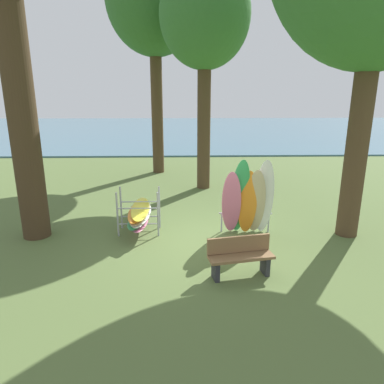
{
  "coord_description": "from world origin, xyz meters",
  "views": [
    {
      "loc": [
        -0.46,
        -8.44,
        3.76
      ],
      "look_at": [
        -0.18,
        1.0,
        1.1
      ],
      "focal_mm": 32.34,
      "sensor_mm": 36.0,
      "label": 1
    }
  ],
  "objects_px": {
    "board_storage_rack": "(140,213)",
    "park_bench": "(240,256)",
    "leaning_board_pile": "(248,201)",
    "tree_mid_behind": "(205,18)",
    "tree_far_left_back": "(154,0)"
  },
  "relations": [
    {
      "from": "board_storage_rack",
      "to": "park_bench",
      "type": "height_order",
      "value": "board_storage_rack"
    },
    {
      "from": "park_bench",
      "to": "board_storage_rack",
      "type": "bearing_deg",
      "value": 133.83
    },
    {
      "from": "leaning_board_pile",
      "to": "park_bench",
      "type": "distance_m",
      "value": 2.34
    },
    {
      "from": "board_storage_rack",
      "to": "park_bench",
      "type": "xyz_separation_m",
      "value": [
        2.42,
        -2.52,
        -0.1
      ]
    },
    {
      "from": "leaning_board_pile",
      "to": "board_storage_rack",
      "type": "bearing_deg",
      "value": 173.89
    },
    {
      "from": "park_bench",
      "to": "tree_mid_behind",
      "type": "bearing_deg",
      "value": 92.63
    },
    {
      "from": "leaning_board_pile",
      "to": "board_storage_rack",
      "type": "distance_m",
      "value": 3.02
    },
    {
      "from": "leaning_board_pile",
      "to": "board_storage_rack",
      "type": "relative_size",
      "value": 1.03
    },
    {
      "from": "park_bench",
      "to": "leaning_board_pile",
      "type": "bearing_deg",
      "value": 76.06
    },
    {
      "from": "tree_mid_behind",
      "to": "tree_far_left_back",
      "type": "distance_m",
      "value": 3.97
    },
    {
      "from": "tree_mid_behind",
      "to": "board_storage_rack",
      "type": "xyz_separation_m",
      "value": [
        -2.09,
        -4.81,
        -5.93
      ]
    },
    {
      "from": "tree_mid_behind",
      "to": "park_bench",
      "type": "relative_size",
      "value": 5.89
    },
    {
      "from": "leaning_board_pile",
      "to": "board_storage_rack",
      "type": "height_order",
      "value": "leaning_board_pile"
    },
    {
      "from": "tree_mid_behind",
      "to": "park_bench",
      "type": "height_order",
      "value": "tree_mid_behind"
    },
    {
      "from": "leaning_board_pile",
      "to": "board_storage_rack",
      "type": "xyz_separation_m",
      "value": [
        -2.97,
        0.32,
        -0.45
      ]
    }
  ]
}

